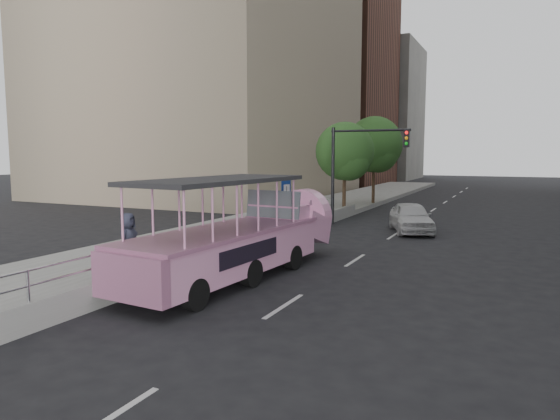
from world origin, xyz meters
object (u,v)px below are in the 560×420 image
Objects in this scene: duck_boat at (243,239)px; street_tree_near at (346,154)px; traffic_signal at (354,160)px; car at (411,217)px; parking_sign at (286,204)px; street_tree_far at (375,147)px; pedestrian_far at (128,241)px.

duck_boat is 1.66× the size of street_tree_near.
traffic_signal is 3.80m from street_tree_near.
street_tree_near reaches higher than car.
parking_sign is (-4.07, -5.72, 0.98)m from car.
car is (3.04, 11.13, -0.42)m from duck_boat.
car is 1.58× the size of parking_sign.
street_tree_far is (-0.54, 16.13, 2.60)m from parking_sign.
car is at bearing -17.04° from traffic_signal.
parking_sign is 16.35m from street_tree_far.
street_tree_far reaches higher than traffic_signal.
car is at bearing -42.51° from pedestrian_far.
traffic_signal is 0.81× the size of street_tree_far.
parking_sign is at bearing -97.32° from traffic_signal.
car is 0.75× the size of street_tree_near.
car is 0.82× the size of traffic_signal.
traffic_signal is at bearing 90.80° from duck_boat.
duck_boat is 15.87m from street_tree_near.
traffic_signal is (2.76, 14.02, 2.33)m from pedestrian_far.
street_tree_near is at bearing -21.74° from pedestrian_far.
duck_boat is 12.34m from traffic_signal.
duck_boat is 3.49m from pedestrian_far.
street_tree_far reaches higher than street_tree_near.
duck_boat is 11.54m from car.
street_tree_near is (-0.74, 10.13, 2.12)m from parking_sign.
parking_sign reaches higher than pedestrian_far.
street_tree_far is (-1.40, 9.43, 0.81)m from traffic_signal.
pedestrian_far is 0.27× the size of street_tree_far.
traffic_signal is at bearing -81.57° from street_tree_far.
traffic_signal is (-3.20, 0.98, 2.77)m from car.
parking_sign is at bearing -85.84° from street_tree_near.
pedestrian_far is 23.70m from street_tree_far.
street_tree_near is (-1.77, 15.54, 2.67)m from duck_boat.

